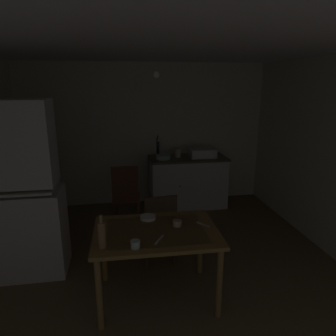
# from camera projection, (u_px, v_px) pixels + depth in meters

# --- Properties ---
(ground_plane) EXTENTS (5.22, 5.22, 0.00)m
(ground_plane) POSITION_uv_depth(u_px,v_px,m) (163.00, 263.00, 3.75)
(ground_plane) COLOR brown
(wall_back) EXTENTS (4.32, 0.10, 2.46)m
(wall_back) POSITION_uv_depth(u_px,v_px,m) (145.00, 135.00, 5.46)
(wall_back) COLOR beige
(wall_back) RESTS_ON ground
(ceiling_slab) EXTENTS (4.32, 4.28, 0.10)m
(ceiling_slab) POSITION_uv_depth(u_px,v_px,m) (162.00, 42.00, 3.08)
(ceiling_slab) COLOR silver
(hutch_cabinet) EXTENTS (0.96, 0.52, 1.96)m
(hutch_cabinet) POSITION_uv_depth(u_px,v_px,m) (16.00, 197.00, 3.35)
(hutch_cabinet) COLOR silver
(hutch_cabinet) RESTS_ON ground
(counter_cabinet) EXTENTS (1.33, 0.64, 0.88)m
(counter_cabinet) POSITION_uv_depth(u_px,v_px,m) (188.00, 182.00, 5.43)
(counter_cabinet) COLOR silver
(counter_cabinet) RESTS_ON ground
(sink_basin) EXTENTS (0.44, 0.34, 0.15)m
(sink_basin) POSITION_uv_depth(u_px,v_px,m) (202.00, 152.00, 5.33)
(sink_basin) COLOR silver
(sink_basin) RESTS_ON counter_cabinet
(hand_pump) EXTENTS (0.05, 0.27, 0.39)m
(hand_pump) POSITION_uv_depth(u_px,v_px,m) (158.00, 148.00, 5.23)
(hand_pump) COLOR #232328
(hand_pump) RESTS_ON counter_cabinet
(mixing_bowl_counter) EXTENTS (0.24, 0.24, 0.07)m
(mixing_bowl_counter) POSITION_uv_depth(u_px,v_px,m) (163.00, 157.00, 5.18)
(mixing_bowl_counter) COLOR #ADD1C1
(mixing_bowl_counter) RESTS_ON counter_cabinet
(stoneware_crock) EXTENTS (0.11, 0.11, 0.15)m
(stoneware_crock) POSITION_uv_depth(u_px,v_px,m) (178.00, 153.00, 5.32)
(stoneware_crock) COLOR beige
(stoneware_crock) RESTS_ON counter_cabinet
(dining_table) EXTENTS (1.21, 0.86, 0.74)m
(dining_table) POSITION_uv_depth(u_px,v_px,m) (156.00, 239.00, 2.99)
(dining_table) COLOR olive
(dining_table) RESTS_ON ground
(chair_far_side) EXTENTS (0.44, 0.44, 0.89)m
(chair_far_side) POSITION_uv_depth(u_px,v_px,m) (159.00, 225.00, 3.67)
(chair_far_side) COLOR #49301D
(chair_far_side) RESTS_ON ground
(chair_by_counter) EXTENTS (0.43, 0.43, 0.98)m
(chair_by_counter) POSITION_uv_depth(u_px,v_px,m) (126.00, 195.00, 4.58)
(chair_by_counter) COLOR #502C1F
(chair_by_counter) RESTS_ON ground
(serving_bowl_wide) EXTENTS (0.16, 0.16, 0.03)m
(serving_bowl_wide) POSITION_uv_depth(u_px,v_px,m) (148.00, 217.00, 3.21)
(serving_bowl_wide) COLOR white
(serving_bowl_wide) RESTS_ON dining_table
(mug_tall) EXTENTS (0.09, 0.09, 0.06)m
(mug_tall) POSITION_uv_depth(u_px,v_px,m) (177.00, 223.00, 3.05)
(mug_tall) COLOR tan
(mug_tall) RESTS_ON dining_table
(mug_dark) EXTENTS (0.08, 0.08, 0.07)m
(mug_dark) POSITION_uv_depth(u_px,v_px,m) (135.00, 244.00, 2.64)
(mug_dark) COLOR #ADD1C1
(mug_dark) RESTS_ON dining_table
(glass_bottle) EXTENTS (0.07, 0.07, 0.30)m
(glass_bottle) POSITION_uv_depth(u_px,v_px,m) (102.00, 234.00, 2.62)
(glass_bottle) COLOR olive
(glass_bottle) RESTS_ON dining_table
(table_knife) EXTENTS (0.11, 0.16, 0.00)m
(table_knife) POSITION_uv_depth(u_px,v_px,m) (159.00, 239.00, 2.79)
(table_knife) COLOR silver
(table_knife) RESTS_ON dining_table
(teaspoon_near_bowl) EXTENTS (0.11, 0.14, 0.00)m
(teaspoon_near_bowl) POSITION_uv_depth(u_px,v_px,m) (203.00, 224.00, 3.09)
(teaspoon_near_bowl) COLOR beige
(teaspoon_near_bowl) RESTS_ON dining_table
(pendant_bulb) EXTENTS (0.08, 0.08, 0.08)m
(pendant_bulb) POSITION_uv_depth(u_px,v_px,m) (156.00, 75.00, 3.53)
(pendant_bulb) COLOR #F9EFCC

